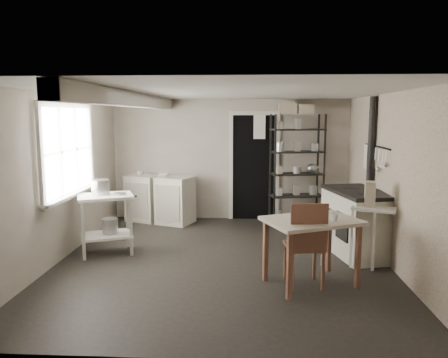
# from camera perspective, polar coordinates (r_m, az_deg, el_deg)

# --- Properties ---
(floor) EXTENTS (5.00, 5.00, 0.00)m
(floor) POSITION_cam_1_polar(r_m,az_deg,el_deg) (6.18, -0.16, -10.56)
(floor) COLOR black
(floor) RESTS_ON ground
(ceiling) EXTENTS (5.00, 5.00, 0.00)m
(ceiling) POSITION_cam_1_polar(r_m,az_deg,el_deg) (5.85, -0.17, 11.27)
(ceiling) COLOR silver
(ceiling) RESTS_ON wall_back
(wall_back) EXTENTS (4.50, 0.02, 2.30)m
(wall_back) POSITION_cam_1_polar(r_m,az_deg,el_deg) (8.38, 0.83, 2.52)
(wall_back) COLOR #B7AC9C
(wall_back) RESTS_ON ground
(wall_front) EXTENTS (4.50, 0.02, 2.30)m
(wall_front) POSITION_cam_1_polar(r_m,az_deg,el_deg) (3.46, -2.57, -5.93)
(wall_front) COLOR #B7AC9C
(wall_front) RESTS_ON ground
(wall_left) EXTENTS (0.02, 5.00, 2.30)m
(wall_left) POSITION_cam_1_polar(r_m,az_deg,el_deg) (6.44, -20.58, 0.21)
(wall_left) COLOR #B7AC9C
(wall_left) RESTS_ON ground
(wall_right) EXTENTS (0.02, 5.00, 2.30)m
(wall_right) POSITION_cam_1_polar(r_m,az_deg,el_deg) (6.20, 21.09, -0.11)
(wall_right) COLOR #B7AC9C
(wall_right) RESTS_ON ground
(window) EXTENTS (0.12, 1.76, 1.28)m
(window) POSITION_cam_1_polar(r_m,az_deg,el_deg) (6.57, -19.80, 3.48)
(window) COLOR silver
(window) RESTS_ON wall_left
(doorway) EXTENTS (0.96, 0.10, 2.08)m
(doorway) POSITION_cam_1_polar(r_m,az_deg,el_deg) (8.37, 3.90, 1.46)
(doorway) COLOR silver
(doorway) RESTS_ON ground
(ceiling_beam) EXTENTS (0.18, 5.00, 0.18)m
(ceiling_beam) POSITION_cam_1_polar(r_m,az_deg,el_deg) (6.04, -11.79, 10.06)
(ceiling_beam) COLOR silver
(ceiling_beam) RESTS_ON ceiling
(wallpaper_panel) EXTENTS (0.01, 5.00, 2.30)m
(wallpaper_panel) POSITION_cam_1_polar(r_m,az_deg,el_deg) (6.20, 21.00, -0.11)
(wallpaper_panel) COLOR beige
(wallpaper_panel) RESTS_ON wall_right
(utensil_rail) EXTENTS (0.06, 1.20, 0.44)m
(utensil_rail) POSITION_cam_1_polar(r_m,az_deg,el_deg) (6.71, 19.22, 4.03)
(utensil_rail) COLOR #BCBCBE
(utensil_rail) RESTS_ON wall_right
(prep_table) EXTENTS (0.90, 0.78, 0.86)m
(prep_table) POSITION_cam_1_polar(r_m,az_deg,el_deg) (6.59, -15.10, -6.01)
(prep_table) COLOR silver
(prep_table) RESTS_ON ground
(stockpot) EXTENTS (0.33, 0.33, 0.28)m
(stockpot) POSITION_cam_1_polar(r_m,az_deg,el_deg) (6.55, -15.84, -1.30)
(stockpot) COLOR #BCBCBE
(stockpot) RESTS_ON prep_table
(saucepan) EXTENTS (0.17, 0.17, 0.09)m
(saucepan) POSITION_cam_1_polar(r_m,az_deg,el_deg) (6.44, -13.38, -2.18)
(saucepan) COLOR #BCBCBE
(saucepan) RESTS_ON prep_table
(bucket) EXTENTS (0.28, 0.28, 0.25)m
(bucket) POSITION_cam_1_polar(r_m,az_deg,el_deg) (6.63, -14.66, -6.05)
(bucket) COLOR #BCBCBE
(bucket) RESTS_ON prep_table
(base_cabinets) EXTENTS (1.44, 0.99, 0.87)m
(base_cabinets) POSITION_cam_1_polar(r_m,az_deg,el_deg) (8.32, -8.36, -2.41)
(base_cabinets) COLOR silver
(base_cabinets) RESTS_ON ground
(mixing_bowl) EXTENTS (0.29, 0.29, 0.07)m
(mixing_bowl) POSITION_cam_1_polar(r_m,az_deg,el_deg) (8.15, -7.95, 0.90)
(mixing_bowl) COLOR silver
(mixing_bowl) RESTS_ON base_cabinets
(counter_cup) EXTENTS (0.15, 0.15, 0.10)m
(counter_cup) POSITION_cam_1_polar(r_m,az_deg,el_deg) (8.27, -10.93, 1.05)
(counter_cup) COLOR silver
(counter_cup) RESTS_ON base_cabinets
(shelf_rack) EXTENTS (1.01, 0.56, 2.02)m
(shelf_rack) POSITION_cam_1_polar(r_m,az_deg,el_deg) (8.09, 9.48, 0.77)
(shelf_rack) COLOR black
(shelf_rack) RESTS_ON ground
(shelf_jar) EXTENTS (0.10, 0.10, 0.20)m
(shelf_jar) POSITION_cam_1_polar(r_m,az_deg,el_deg) (8.00, 7.62, 3.76)
(shelf_jar) COLOR silver
(shelf_jar) RESTS_ON shelf_rack
(storage_box_a) EXTENTS (0.32, 0.28, 0.21)m
(storage_box_a) POSITION_cam_1_polar(r_m,az_deg,el_deg) (8.05, 8.29, 8.33)
(storage_box_a) COLOR beige
(storage_box_a) RESTS_ON shelf_rack
(storage_box_b) EXTENTS (0.28, 0.26, 0.17)m
(storage_box_b) POSITION_cam_1_polar(r_m,az_deg,el_deg) (8.03, 10.57, 8.13)
(storage_box_b) COLOR beige
(storage_box_b) RESTS_ON shelf_rack
(stove) EXTENTS (0.90, 1.31, 0.94)m
(stove) POSITION_cam_1_polar(r_m,az_deg,el_deg) (6.60, 17.01, -5.71)
(stove) COLOR silver
(stove) RESTS_ON ground
(stovepipe) EXTENTS (0.13, 0.13, 1.30)m
(stovepipe) POSITION_cam_1_polar(r_m,az_deg,el_deg) (6.87, 18.72, 4.48)
(stovepipe) COLOR black
(stovepipe) RESTS_ON stove
(side_ledge) EXTENTS (0.62, 0.48, 0.84)m
(side_ledge) POSITION_cam_1_polar(r_m,az_deg,el_deg) (5.99, 18.81, -7.33)
(side_ledge) COLOR silver
(side_ledge) RESTS_ON ground
(oats_box) EXTENTS (0.17, 0.23, 0.32)m
(oats_box) POSITION_cam_1_polar(r_m,az_deg,el_deg) (5.91, 18.52, -1.75)
(oats_box) COLOR beige
(oats_box) RESTS_ON side_ledge
(work_table) EXTENTS (1.25, 1.09, 0.80)m
(work_table) POSITION_cam_1_polar(r_m,az_deg,el_deg) (5.34, 11.26, -9.51)
(work_table) COLOR beige
(work_table) RESTS_ON ground
(table_cup) EXTENTS (0.12, 0.12, 0.08)m
(table_cup) POSITION_cam_1_polar(r_m,az_deg,el_deg) (5.20, 14.20, -5.25)
(table_cup) COLOR silver
(table_cup) RESTS_ON work_table
(chair) EXTENTS (0.47, 0.49, 1.03)m
(chair) POSITION_cam_1_polar(r_m,az_deg,el_deg) (5.26, 10.44, -8.55)
(chair) COLOR brown
(chair) RESTS_ON ground
(flour_sack) EXTENTS (0.45, 0.42, 0.44)m
(flour_sack) POSITION_cam_1_polar(r_m,az_deg,el_deg) (7.82, 10.74, -4.82)
(flour_sack) COLOR white
(flour_sack) RESTS_ON ground
(floor_crock) EXTENTS (0.13, 0.13, 0.14)m
(floor_crock) POSITION_cam_1_polar(r_m,az_deg,el_deg) (6.10, 13.07, -10.29)
(floor_crock) COLOR silver
(floor_crock) RESTS_ON ground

